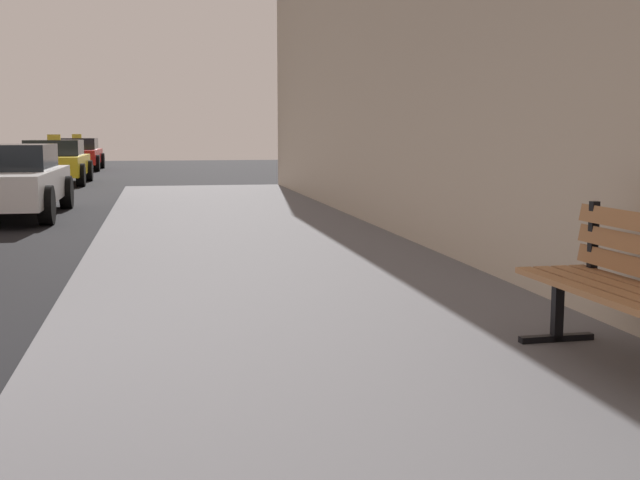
{
  "coord_description": "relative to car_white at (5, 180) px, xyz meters",
  "views": [
    {
      "loc": [
        2.82,
        -4.85,
        1.47
      ],
      "look_at": [
        3.97,
        0.94,
        0.69
      ],
      "focal_mm": 45.63,
      "sensor_mm": 36.0,
      "label": 1
    }
  ],
  "objects": [
    {
      "name": "car_white",
      "position": [
        0.0,
        0.0,
        0.0
      ],
      "size": [
        1.98,
        4.59,
        1.27
      ],
      "rotation": [
        0.0,
        0.0,
        3.14
      ],
      "color": "white",
      "rests_on": "ground_plane"
    },
    {
      "name": "sidewalk",
      "position": [
        3.84,
        -10.26,
        -0.57
      ],
      "size": [
        4.0,
        32.0,
        0.15
      ],
      "primitive_type": "cube",
      "color": "#5B5B60",
      "rests_on": "ground_plane"
    },
    {
      "name": "car_yellow",
      "position": [
        -0.3,
        9.59,
        -0.0
      ],
      "size": [
        1.93,
        4.16,
        1.43
      ],
      "rotation": [
        0.0,
        0.0,
        3.14
      ],
      "color": "yellow",
      "rests_on": "ground_plane"
    },
    {
      "name": "car_red",
      "position": [
        -0.52,
        18.81,
        0.0
      ],
      "size": [
        1.94,
        4.54,
        1.43
      ],
      "rotation": [
        0.0,
        0.0,
        3.14
      ],
      "color": "red",
      "rests_on": "ground_plane"
    }
  ]
}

